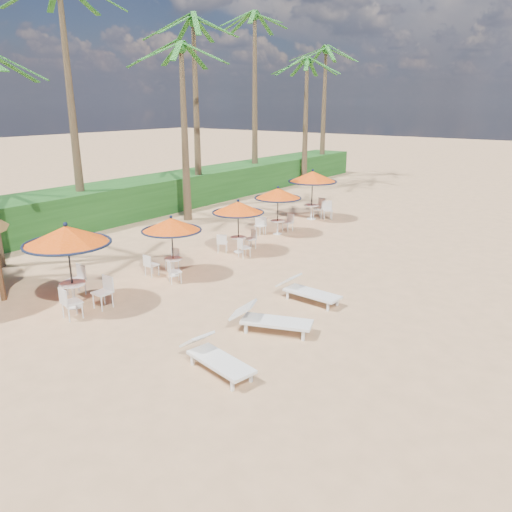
# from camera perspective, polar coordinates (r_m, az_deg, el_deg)

# --- Properties ---
(ground) EXTENTS (160.00, 160.00, 0.00)m
(ground) POSITION_cam_1_polar(r_m,az_deg,el_deg) (12.48, -5.38, -10.62)
(ground) COLOR tan
(ground) RESTS_ON ground
(scrub_hedge) EXTENTS (3.00, 40.00, 1.80)m
(scrub_hedge) POSITION_cam_1_polar(r_m,az_deg,el_deg) (28.82, -10.91, 7.07)
(scrub_hedge) COLOR #194716
(scrub_hedge) RESTS_ON ground
(station_0) EXTENTS (2.47, 2.47, 2.58)m
(station_0) POSITION_cam_1_polar(r_m,az_deg,el_deg) (15.20, -20.55, 1.11)
(station_0) COLOR black
(station_0) RESTS_ON ground
(station_1) EXTENTS (2.06, 2.06, 2.15)m
(station_1) POSITION_cam_1_polar(r_m,az_deg,el_deg) (17.25, -9.75, 2.72)
(station_1) COLOR black
(station_1) RESTS_ON ground
(station_2) EXTENTS (2.08, 2.08, 2.17)m
(station_2) POSITION_cam_1_polar(r_m,az_deg,el_deg) (19.77, -2.04, 4.84)
(station_2) COLOR black
(station_2) RESTS_ON ground
(station_3) EXTENTS (2.13, 2.13, 2.22)m
(station_3) POSITION_cam_1_polar(r_m,az_deg,el_deg) (22.63, 2.36, 6.51)
(station_3) COLOR black
(station_3) RESTS_ON ground
(station_4) EXTENTS (2.48, 2.48, 2.58)m
(station_4) POSITION_cam_1_polar(r_m,az_deg,el_deg) (25.79, 6.65, 8.33)
(station_4) COLOR black
(station_4) RESTS_ON ground
(lounger_near) EXTENTS (2.13, 1.03, 0.73)m
(lounger_near) POSITION_cam_1_polar(r_m,az_deg,el_deg) (11.47, -4.75, -11.32)
(lounger_near) COLOR white
(lounger_near) RESTS_ON ground
(lounger_mid) EXTENTS (2.25, 1.40, 0.77)m
(lounger_mid) POSITION_cam_1_polar(r_m,az_deg,el_deg) (13.19, 1.42, -7.20)
(lounger_mid) COLOR white
(lounger_mid) RESTS_ON ground
(lounger_far) EXTENTS (2.08, 0.74, 0.73)m
(lounger_far) POSITION_cam_1_polar(r_m,az_deg,el_deg) (15.25, 5.77, -3.90)
(lounger_far) COLOR white
(lounger_far) RESTS_ON ground
(palm_2) EXTENTS (5.00, 5.00, 10.77)m
(palm_2) POSITION_cam_1_polar(r_m,az_deg,el_deg) (25.07, -21.45, 25.44)
(palm_2) COLOR brown
(palm_2) RESTS_ON ground
(palm_3) EXTENTS (5.00, 5.00, 8.53)m
(palm_3) POSITION_cam_1_polar(r_m,az_deg,el_deg) (25.47, -8.52, 21.43)
(palm_3) COLOR brown
(palm_3) RESTS_ON ground
(palm_4) EXTENTS (5.00, 5.00, 10.15)m
(palm_4) POSITION_cam_1_polar(r_m,az_deg,el_deg) (29.22, -7.15, 23.91)
(palm_4) COLOR brown
(palm_4) RESTS_ON ground
(palm_5) EXTENTS (5.00, 5.00, 11.27)m
(palm_5) POSITION_cam_1_polar(r_m,az_deg,el_deg) (34.66, -0.14, 24.69)
(palm_5) COLOR brown
(palm_5) RESTS_ON ground
(palm_6) EXTENTS (5.00, 5.00, 8.70)m
(palm_6) POSITION_cam_1_polar(r_m,az_deg,el_deg) (36.99, 5.85, 20.39)
(palm_6) COLOR brown
(palm_6) RESTS_ON ground
(palm_7) EXTENTS (5.00, 5.00, 9.81)m
(palm_7) POSITION_cam_1_polar(r_m,az_deg,el_deg) (41.07, 7.98, 21.45)
(palm_7) COLOR brown
(palm_7) RESTS_ON ground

